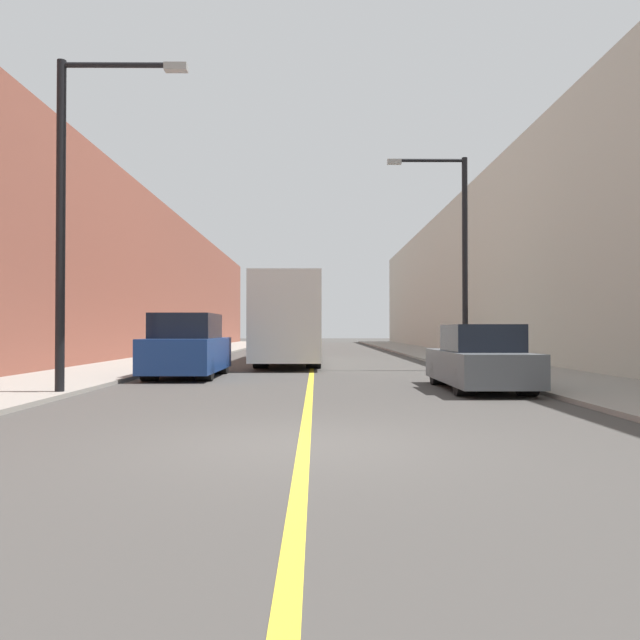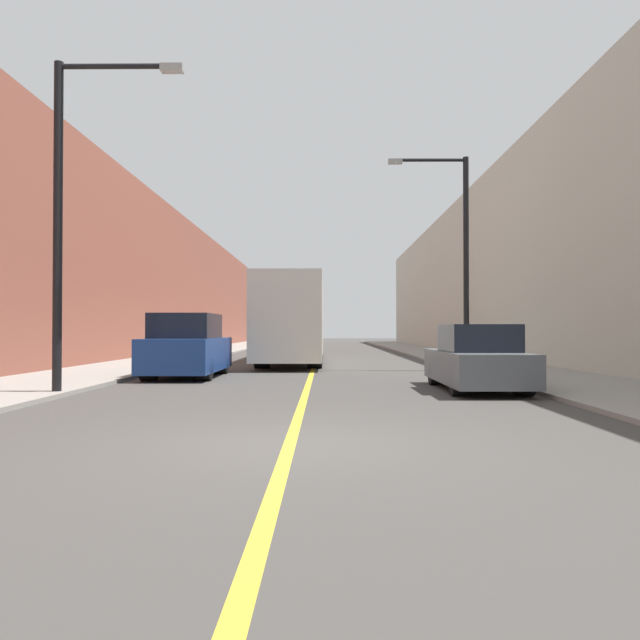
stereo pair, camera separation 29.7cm
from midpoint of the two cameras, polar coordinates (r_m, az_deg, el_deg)
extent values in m
plane|color=#3F3D3A|center=(7.97, -1.72, -11.34)|extent=(200.00, 200.00, 0.00)
cube|color=gray|center=(38.56, -10.45, -2.97)|extent=(3.70, 72.00, 0.10)
cube|color=gray|center=(38.45, 10.54, -2.98)|extent=(3.70, 72.00, 0.10)
cube|color=brown|center=(39.56, -15.92, 3.51)|extent=(4.00, 72.00, 8.95)
cube|color=#B7B2A3|center=(39.43, 16.05, 4.11)|extent=(4.00, 72.00, 9.76)
cube|color=gold|center=(37.87, 0.03, -3.10)|extent=(0.16, 72.00, 0.01)
cube|color=silver|center=(27.45, -2.09, 0.06)|extent=(2.53, 12.97, 3.21)
cube|color=black|center=(21.02, -2.88, 1.89)|extent=(2.15, 0.04, 1.45)
cylinder|color=black|center=(23.52, -4.94, -3.19)|extent=(0.56, 1.02, 1.02)
cylinder|color=black|center=(23.42, -0.12, -3.20)|extent=(0.56, 1.02, 1.02)
cylinder|color=black|center=(31.53, -3.56, -2.61)|extent=(0.56, 1.02, 1.02)
cylinder|color=black|center=(31.46, 0.04, -2.62)|extent=(0.56, 1.02, 1.02)
cube|color=navy|center=(19.52, -11.57, -3.09)|extent=(1.99, 4.73, 0.99)
cube|color=black|center=(19.27, -11.70, -0.54)|extent=(1.75, 2.60, 0.74)
cube|color=black|center=(17.24, -13.19, -2.79)|extent=(1.69, 0.04, 0.45)
cylinder|color=black|center=(18.30, -14.92, -4.34)|extent=(0.44, 0.68, 0.68)
cylinder|color=black|center=(17.95, -10.12, -4.43)|extent=(0.44, 0.68, 0.68)
cylinder|color=black|center=(21.13, -12.80, -3.89)|extent=(0.44, 0.68, 0.68)
cylinder|color=black|center=(20.83, -8.63, -3.94)|extent=(0.44, 0.68, 0.68)
cube|color=#51565B|center=(15.49, 14.63, -4.16)|extent=(1.77, 4.49, 0.75)
cube|color=black|center=(15.25, 14.82, -1.60)|extent=(1.56, 2.02, 0.64)
cube|color=black|center=(13.35, 16.95, -4.11)|extent=(1.51, 0.04, 0.34)
cylinder|color=black|center=(13.99, 13.27, -5.54)|extent=(0.39, 0.62, 0.62)
cylinder|color=black|center=(14.36, 18.68, -5.40)|extent=(0.39, 0.62, 0.62)
cylinder|color=black|center=(16.71, 11.15, -4.79)|extent=(0.39, 0.62, 0.62)
cylinder|color=black|center=(17.02, 15.75, -4.70)|extent=(0.39, 0.62, 0.62)
cylinder|color=black|center=(14.99, -22.32, 7.97)|extent=(0.20, 0.20, 7.28)
cylinder|color=black|center=(15.51, -17.64, 21.23)|extent=(2.51, 0.12, 0.12)
cube|color=#999993|center=(15.18, -12.79, 21.52)|extent=(0.50, 0.24, 0.16)
cylinder|color=black|center=(22.84, 13.58, 5.16)|extent=(0.20, 0.20, 7.50)
cylinder|color=black|center=(23.26, 10.43, 14.19)|extent=(2.51, 0.12, 0.12)
cube|color=#999993|center=(23.07, 7.26, 14.18)|extent=(0.50, 0.24, 0.16)
camera|label=1|loc=(0.15, -89.58, -0.01)|focal=35.00mm
camera|label=2|loc=(0.15, 90.42, 0.01)|focal=35.00mm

